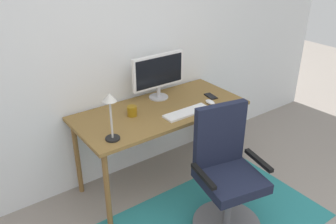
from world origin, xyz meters
The scene contains 10 objects.
wall_back centered at (0.00, 2.20, 1.30)m, with size 6.00×0.10×2.60m, color silver.
area_rug centered at (0.50, 1.06, 0.00)m, with size 1.70×1.10×0.01m, color teal.
desk centered at (0.43, 1.78, 0.69)m, with size 1.52×0.70×0.76m.
monitor centered at (0.55, 1.99, 1.01)m, with size 0.53×0.18×0.42m.
keyboard centered at (0.56, 1.58, 0.77)m, with size 0.43×0.13×0.02m, color white.
computer_mouse centered at (0.85, 1.61, 0.78)m, with size 0.06×0.10×0.03m, color white.
coffee_cup centered at (0.16, 1.82, 0.80)m, with size 0.08×0.08×0.09m, color #8D630F.
cell_phone centered at (0.96, 1.72, 0.77)m, with size 0.07×0.14×0.01m, color black.
desk_lamp centered at (-0.15, 1.57, 1.03)m, with size 0.11×0.11×0.37m.
office_chair centered at (0.51, 1.01, 0.40)m, with size 0.57×0.54×1.02m.
Camera 1 is at (-1.14, -0.50, 2.12)m, focal length 37.67 mm.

